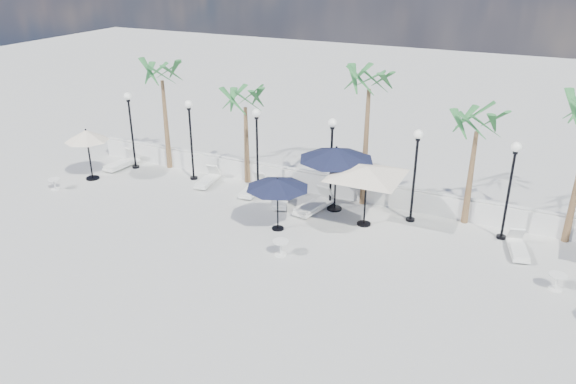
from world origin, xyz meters
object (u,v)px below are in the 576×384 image
at_px(parasol_navy_left, 277,184).
at_px(parasol_cream_small, 86,136).
at_px(lounger_2, 253,188).
at_px(lounger_5, 518,248).
at_px(lounger_3, 281,198).
at_px(parasol_cream_sq_a, 367,167).
at_px(lounger_4, 314,205).
at_px(lounger_0, 122,163).
at_px(parasol_navy_mid, 336,154).
at_px(lounger_1, 208,180).

distance_m(parasol_navy_left, parasol_cream_small, 10.42).
bearing_deg(parasol_cream_small, lounger_2, 12.97).
xyz_separation_m(lounger_2, lounger_5, (11.25, -0.71, -0.02)).
height_order(lounger_3, parasol_cream_sq_a, parasol_cream_sq_a).
distance_m(lounger_3, lounger_4, 1.59).
distance_m(lounger_0, lounger_4, 10.75).
height_order(lounger_0, lounger_4, lounger_4).
relative_size(lounger_2, lounger_5, 1.06).
xyz_separation_m(lounger_2, parasol_cream_sq_a, (5.50, -0.88, 2.23)).
bearing_deg(parasol_cream_sq_a, lounger_4, 171.67).
bearing_deg(parasol_cream_sq_a, parasol_cream_small, -176.03).
bearing_deg(parasol_navy_left, lounger_3, 113.34).
height_order(parasol_navy_mid, parasol_cream_sq_a, parasol_navy_mid).
relative_size(lounger_1, parasol_cream_small, 0.75).
bearing_deg(parasol_cream_small, parasol_navy_mid, 8.57).
relative_size(lounger_4, parasol_navy_mid, 0.71).
bearing_deg(lounger_1, parasol_navy_mid, -8.44).
distance_m(lounger_0, parasol_cream_sq_a, 13.26).
distance_m(lounger_5, parasol_navy_mid, 7.70).
bearing_deg(lounger_3, parasol_navy_left, -87.79).
distance_m(lounger_0, lounger_5, 18.81).
distance_m(lounger_2, parasol_cream_small, 8.23).
distance_m(parasol_navy_mid, parasol_cream_sq_a, 1.79).
xyz_separation_m(lounger_2, lounger_4, (3.19, -0.54, 0.03)).
bearing_deg(lounger_0, lounger_1, 4.90).
height_order(parasol_navy_left, parasol_cream_sq_a, parasol_cream_sq_a).
xyz_separation_m(lounger_1, lounger_5, (13.70, -0.71, -0.01)).
relative_size(lounger_0, parasol_navy_left, 0.83).
xyz_separation_m(lounger_5, parasol_navy_mid, (-7.33, 0.68, 2.25)).
bearing_deg(parasol_cream_sq_a, lounger_5, 1.61).
distance_m(lounger_4, parasol_navy_mid, 2.38).
relative_size(parasol_navy_left, parasol_navy_mid, 0.79).
relative_size(lounger_0, lounger_4, 0.92).
relative_size(parasol_cream_sq_a, parasol_cream_small, 2.18).
height_order(lounger_1, parasol_cream_small, parasol_cream_small).
height_order(lounger_1, lounger_2, lounger_2).
distance_m(lounger_2, lounger_3, 1.67).
relative_size(parasol_navy_left, parasol_cream_small, 0.99).
bearing_deg(lounger_2, lounger_4, -14.01).
distance_m(lounger_2, parasol_navy_left, 4.09).
distance_m(lounger_1, lounger_2, 2.44).
xyz_separation_m(parasol_cream_sq_a, parasol_cream_small, (-13.31, -0.92, -0.34)).
bearing_deg(lounger_5, parasol_navy_mid, 160.85).
distance_m(lounger_1, parasol_cream_sq_a, 8.30).
bearing_deg(lounger_1, lounger_2, -8.13).
xyz_separation_m(lounger_1, lounger_4, (5.64, -0.54, 0.04)).
bearing_deg(lounger_3, lounger_5, -22.64).
distance_m(lounger_3, parasol_navy_left, 2.96).
bearing_deg(lounger_2, lounger_1, 175.59).
distance_m(parasol_cream_sq_a, parasol_cream_small, 13.35).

